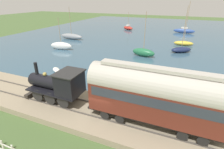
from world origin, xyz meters
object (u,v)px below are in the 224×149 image
(sailboat_navy, at_px, (181,49))
(steam_locomotive, at_px, (59,84))
(sailboat_white, at_px, (61,46))
(rowboat_far_out, at_px, (164,75))
(sailboat_red, at_px, (128,28))
(passenger_coach, at_px, (154,94))
(sailboat_yellow, at_px, (184,43))
(rowboat_near_shore, at_px, (56,70))
(sailboat_gray, at_px, (72,36))
(sailboat_green, at_px, (143,52))
(sailboat_blue, at_px, (184,31))

(sailboat_navy, bearing_deg, steam_locomotive, 123.91)
(sailboat_white, height_order, rowboat_far_out, sailboat_white)
(steam_locomotive, bearing_deg, sailboat_red, 9.89)
(sailboat_red, distance_m, rowboat_far_out, 37.02)
(passenger_coach, relative_size, sailboat_navy, 1.21)
(sailboat_yellow, xyz_separation_m, rowboat_near_shore, (-22.75, 16.29, -0.38))
(sailboat_gray, bearing_deg, sailboat_green, -105.38)
(sailboat_red, bearing_deg, sailboat_gray, -174.09)
(sailboat_blue, xyz_separation_m, sailboat_gray, (-19.93, 25.90, 0.02))
(steam_locomotive, xyz_separation_m, sailboat_blue, (45.44, -9.34, -1.78))
(sailboat_red, bearing_deg, passenger_coach, -129.28)
(passenger_coach, distance_m, rowboat_near_shore, 16.91)
(steam_locomotive, xyz_separation_m, sailboat_gray, (25.51, 16.56, -1.76))
(sailboat_red, height_order, rowboat_near_shore, sailboat_red)
(sailboat_navy, bearing_deg, sailboat_gray, 52.37)
(rowboat_far_out, bearing_deg, steam_locomotive, 168.74)
(sailboat_green, bearing_deg, sailboat_blue, -1.89)
(sailboat_blue, height_order, sailboat_gray, sailboat_gray)
(steam_locomotive, relative_size, sailboat_yellow, 0.64)
(passenger_coach, bearing_deg, rowboat_far_out, 2.35)
(sailboat_green, distance_m, sailboat_white, 16.50)
(sailboat_yellow, distance_m, rowboat_far_out, 18.74)
(passenger_coach, distance_m, sailboat_yellow, 29.98)
(passenger_coach, xyz_separation_m, sailboat_blue, (45.44, -0.77, -2.60))
(rowboat_near_shore, height_order, rowboat_far_out, rowboat_far_out)
(sailboat_green, relative_size, rowboat_near_shore, 3.48)
(passenger_coach, xyz_separation_m, sailboat_navy, (23.89, -1.07, -2.73))
(sailboat_navy, relative_size, sailboat_yellow, 0.93)
(steam_locomotive, distance_m, sailboat_red, 45.32)
(passenger_coach, xyz_separation_m, sailboat_gray, (25.51, 25.13, -2.58))
(rowboat_near_shore, bearing_deg, rowboat_far_out, -35.17)
(passenger_coach, distance_m, sailboat_gray, 35.90)
(sailboat_gray, relative_size, rowboat_far_out, 2.76)
(sailboat_yellow, height_order, rowboat_near_shore, sailboat_yellow)
(sailboat_gray, bearing_deg, sailboat_red, -21.23)
(rowboat_near_shore, bearing_deg, sailboat_blue, 16.74)
(sailboat_gray, bearing_deg, sailboat_blue, -48.96)
(sailboat_yellow, bearing_deg, steam_locomotive, 156.20)
(sailboat_red, relative_size, sailboat_gray, 0.72)
(rowboat_near_shore, bearing_deg, sailboat_yellow, 3.53)
(sailboat_green, relative_size, sailboat_blue, 1.26)
(sailboat_blue, height_order, rowboat_near_shore, sailboat_blue)
(sailboat_navy, bearing_deg, rowboat_near_shore, 102.13)
(sailboat_red, relative_size, sailboat_white, 0.90)
(sailboat_yellow, xyz_separation_m, sailboat_blue, (15.61, 0.49, 0.16))
(sailboat_navy, distance_m, sailboat_white, 23.65)
(rowboat_near_shore, bearing_deg, steam_locomotive, -98.50)
(steam_locomotive, relative_size, sailboat_gray, 0.76)
(steam_locomotive, xyz_separation_m, rowboat_near_shore, (7.08, 6.46, -2.32))
(passenger_coach, distance_m, sailboat_red, 47.59)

